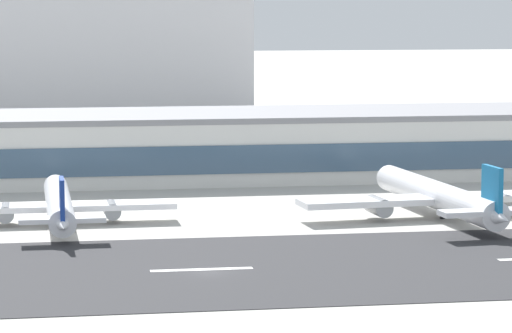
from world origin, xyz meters
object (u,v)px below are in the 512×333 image
(airliner_blue_tail_gate_1, at_px, (442,198))
(terminal_building, at_px, (210,145))
(distant_hotel_block, at_px, (44,56))
(airliner_navy_tail_gate_0, at_px, (59,206))

(airliner_blue_tail_gate_1, bearing_deg, terminal_building, 22.99)
(distant_hotel_block, height_order, airliner_blue_tail_gate_1, distant_hotel_block)
(terminal_building, bearing_deg, distant_hotel_block, 101.70)
(distant_hotel_block, relative_size, airliner_blue_tail_gate_1, 2.43)
(distant_hotel_block, bearing_deg, terminal_building, -78.30)
(airliner_navy_tail_gate_0, xyz_separation_m, airliner_blue_tail_gate_1, (54.51, -3.26, 0.33))
(distant_hotel_block, distance_m, airliner_navy_tail_gate_0, 185.74)
(airliner_navy_tail_gate_0, bearing_deg, terminal_building, -30.77)
(terminal_building, xyz_separation_m, distant_hotel_block, (-28.60, 138.10, 10.55))
(distant_hotel_block, distance_m, airliner_blue_tail_gate_1, 197.06)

